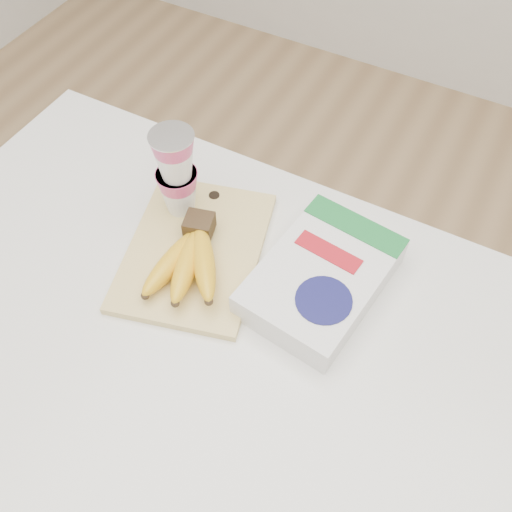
{
  "coord_description": "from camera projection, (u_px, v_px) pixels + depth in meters",
  "views": [
    {
      "loc": [
        0.29,
        -0.34,
        1.65
      ],
      "look_at": [
        0.02,
        0.15,
        0.9
      ],
      "focal_mm": 40.0,
      "sensor_mm": 36.0,
      "label": 1
    }
  ],
  "objects": [
    {
      "name": "bananas",
      "position": [
        189.0,
        259.0,
        0.93
      ],
      "size": [
        0.14,
        0.19,
        0.06
      ],
      "color": "#382816",
      "rests_on": "cutting_board"
    },
    {
      "name": "table",
      "position": [
        214.0,
        428.0,
        1.24
      ],
      "size": [
        1.14,
        0.76,
        0.86
      ],
      "primitive_type": "cube",
      "color": "white",
      "rests_on": "ground"
    },
    {
      "name": "yogurt_stack",
      "position": [
        176.0,
        171.0,
        0.95
      ],
      "size": [
        0.08,
        0.08,
        0.17
      ],
      "color": "white",
      "rests_on": "cutting_board"
    },
    {
      "name": "cereal_box",
      "position": [
        321.0,
        278.0,
        0.92
      ],
      "size": [
        0.21,
        0.28,
        0.06
      ],
      "rotation": [
        0.0,
        0.0,
        -0.12
      ],
      "color": "white",
      "rests_on": "table"
    },
    {
      "name": "cutting_board",
      "position": [
        195.0,
        251.0,
        0.98
      ],
      "size": [
        0.29,
        0.35,
        0.02
      ],
      "primitive_type": "cube",
      "rotation": [
        0.0,
        0.0,
        0.26
      ],
      "color": "#EAD080",
      "rests_on": "table"
    },
    {
      "name": "room",
      "position": [
        152.0,
        59.0,
        0.5
      ],
      "size": [
        4.0,
        4.0,
        4.0
      ],
      "color": "tan",
      "rests_on": "ground"
    }
  ]
}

